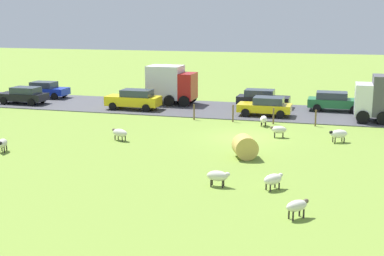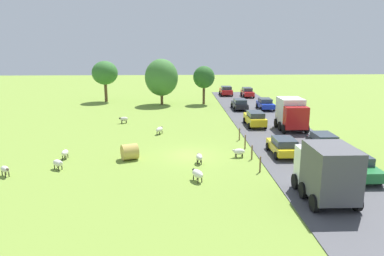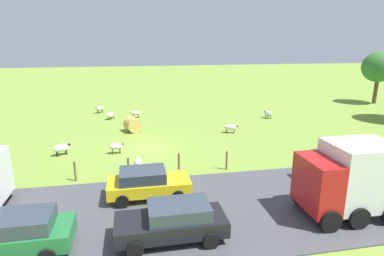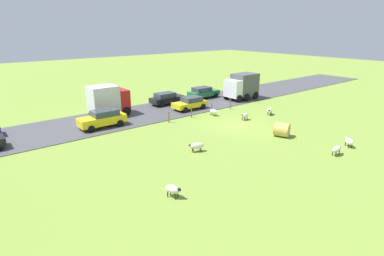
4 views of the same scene
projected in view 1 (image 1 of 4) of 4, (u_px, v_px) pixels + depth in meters
ground_plane at (244, 138)px, 34.25m from camera, size 160.00×160.00×0.00m
road_strip at (264, 112)px, 43.28m from camera, size 8.00×80.00×0.06m
sheep_0 at (218, 176)px, 24.40m from camera, size 0.50×1.10×0.76m
sheep_1 at (297, 206)px, 20.54m from camera, size 1.01×1.00×0.75m
sheep_2 at (264, 119)px, 37.75m from camera, size 1.09×0.56×0.74m
sheep_3 at (273, 179)px, 23.96m from camera, size 1.08×1.02×0.74m
sheep_4 at (3, 143)px, 30.58m from camera, size 1.11×0.80×0.77m
sheep_5 at (120, 133)px, 33.37m from camera, size 0.91×1.30×0.75m
sheep_6 at (339, 134)px, 32.88m from camera, size 0.99×1.25×0.81m
sheep_7 at (279, 130)px, 34.19m from camera, size 0.55×1.09×0.77m
hay_bale_0 at (245, 147)px, 29.25m from camera, size 1.64×1.66×1.28m
fence_post_0 at (316, 118)px, 37.68m from camera, size 0.12×0.12×1.19m
fence_post_1 at (273, 116)px, 38.47m from camera, size 0.12×0.12×1.19m
fence_post_2 at (233, 113)px, 39.24m from camera, size 0.12×0.12×1.28m
fence_post_3 at (194, 112)px, 40.04m from camera, size 0.12×0.12×1.20m
truck_1 at (171, 84)px, 46.63m from camera, size 2.70×4.14×3.39m
car_0 at (335, 101)px, 43.41m from camera, size 2.09×4.46×1.56m
car_1 at (134, 99)px, 44.13m from camera, size 2.03×4.53×1.67m
car_3 at (46, 89)px, 50.35m from camera, size 2.04×4.03×1.52m
car_4 at (262, 98)px, 45.15m from camera, size 2.06×4.43×1.51m
car_5 at (266, 106)px, 41.33m from camera, size 2.08×4.15×1.48m
car_7 at (24, 95)px, 46.93m from camera, size 2.02×4.25×1.50m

